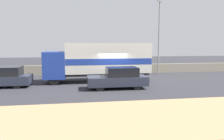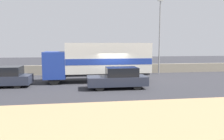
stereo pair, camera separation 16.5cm
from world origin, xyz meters
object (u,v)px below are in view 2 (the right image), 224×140
street_lamp (160,32)px  car_hatchback (118,78)px  pedestrian (52,69)px  car_sedan_second (3,77)px  box_truck (100,60)px

street_lamp → car_hatchback: (-5.92, -7.53, -3.83)m
car_hatchback → pedestrian: bearing=-50.9°
street_lamp → pedestrian: 12.06m
car_sedan_second → pedestrian: size_ratio=2.72×
box_truck → car_sedan_second: (-7.55, -1.30, -1.13)m
box_truck → car_sedan_second: size_ratio=2.09×
car_sedan_second → street_lamp: bearing=-158.8°
pedestrian → street_lamp: bearing=3.7°
box_truck → pedestrian: (-4.50, 3.57, -1.06)m
street_lamp → car_hatchback: street_lamp is taller
street_lamp → car_sedan_second: bearing=-158.8°
car_sedan_second → pedestrian: (3.06, 4.87, 0.06)m
car_hatchback → pedestrian: (-5.50, 6.78, 0.05)m
street_lamp → car_hatchback: 10.31m
street_lamp → car_sedan_second: 16.00m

